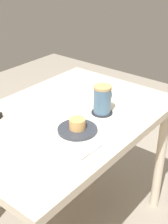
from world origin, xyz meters
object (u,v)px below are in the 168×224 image
object	(u,v)px
pastry_plate	(77,130)
coffee_mug	(103,99)
dining_table	(65,132)
pastry	(77,124)

from	to	relation	value
pastry_plate	coffee_mug	size ratio (longest dim) A/B	1.29
pastry_plate	dining_table	bearing A→B (deg)	62.64
pastry_plate	coffee_mug	bearing A→B (deg)	3.52
dining_table	pastry	xyz separation A→B (m)	(-0.07, -0.14, 0.13)
pastry_plate	coffee_mug	distance (m)	0.20
dining_table	pastry_plate	distance (m)	0.19
dining_table	pastry	world-z (taller)	pastry
pastry	pastry_plate	bearing A→B (deg)	180.00
pastry_plate	pastry	world-z (taller)	pastry
dining_table	pastry	distance (m)	0.20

